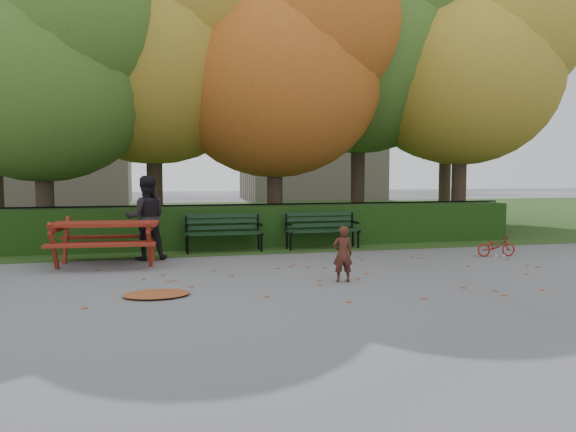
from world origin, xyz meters
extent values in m
plane|color=slate|center=(0.00, 0.00, 0.00)|extent=(90.00, 90.00, 0.00)
plane|color=#1E3C16|center=(0.00, 14.00, 0.01)|extent=(90.00, 90.00, 0.00)
cube|color=#A18F7F|center=(-9.00, 26.00, 7.50)|extent=(10.00, 7.00, 15.00)
cube|color=#A18F7F|center=(8.00, 28.00, 6.00)|extent=(9.00, 6.00, 12.00)
cube|color=black|center=(0.00, 4.50, 0.50)|extent=(13.00, 0.90, 1.00)
cube|color=black|center=(0.00, 5.30, 0.08)|extent=(14.00, 0.04, 0.04)
cube|color=black|center=(0.00, 5.30, 1.00)|extent=(14.00, 0.04, 0.04)
cylinder|color=black|center=(-3.00, 5.30, 0.50)|extent=(0.03, 0.03, 1.00)
cylinder|color=black|center=(0.00, 5.30, 0.50)|extent=(0.03, 0.03, 1.00)
cylinder|color=black|center=(3.00, 5.30, 0.50)|extent=(0.03, 0.03, 1.00)
cylinder|color=black|center=(6.50, 5.30, 0.50)|extent=(0.03, 0.03, 1.00)
cylinder|color=#2E2019|center=(-5.50, 5.80, 1.31)|extent=(0.44, 0.44, 2.62)
ellipsoid|color=#2F5219|center=(-5.50, 5.80, 4.12)|extent=(5.60, 5.60, 5.04)
sphere|color=#2F5219|center=(-4.52, 5.10, 5.38)|extent=(4.20, 4.20, 4.20)
cylinder|color=#2E2019|center=(-2.80, 7.00, 1.57)|extent=(0.44, 0.44, 3.15)
ellipsoid|color=olive|center=(-2.80, 7.00, 4.95)|extent=(6.40, 6.40, 5.76)
sphere|color=olive|center=(-1.68, 6.20, 6.39)|extent=(4.80, 4.80, 4.80)
cylinder|color=#2E2019|center=(0.50, 6.20, 1.40)|extent=(0.44, 0.44, 2.80)
ellipsoid|color=#8D3C0F|center=(0.50, 6.20, 4.40)|extent=(6.00, 6.00, 5.40)
sphere|color=#8D3C0F|center=(1.55, 5.45, 5.75)|extent=(4.50, 4.50, 4.50)
cylinder|color=#2E2019|center=(3.50, 7.50, 1.75)|extent=(0.44, 0.44, 3.50)
ellipsoid|color=#2F5219|center=(3.50, 7.50, 5.50)|extent=(6.80, 6.80, 6.12)
sphere|color=#2F5219|center=(4.69, 6.65, 7.03)|extent=(5.10, 5.10, 5.10)
cylinder|color=#2E2019|center=(6.20, 6.00, 1.49)|extent=(0.44, 0.44, 2.97)
ellipsoid|color=olive|center=(6.20, 6.00, 4.68)|extent=(5.80, 5.80, 5.22)
sphere|color=olive|center=(7.21, 5.28, 5.98)|extent=(4.35, 4.35, 4.35)
sphere|color=#8D3C0F|center=(-6.35, 8.68, 6.71)|extent=(4.95, 4.95, 4.95)
cylinder|color=#2E2019|center=(8.00, 10.00, 1.57)|extent=(0.44, 0.44, 3.15)
ellipsoid|color=#2F5219|center=(8.00, 10.00, 4.95)|extent=(6.00, 6.00, 5.40)
sphere|color=#2F5219|center=(9.05, 9.25, 6.30)|extent=(4.50, 4.50, 4.50)
cube|color=black|center=(-1.30, 3.42, 0.44)|extent=(1.80, 0.12, 0.04)
cube|color=black|center=(-1.30, 3.60, 0.44)|extent=(1.80, 0.12, 0.04)
cube|color=black|center=(-1.30, 3.78, 0.44)|extent=(1.80, 0.12, 0.04)
cube|color=black|center=(-1.30, 3.87, 0.55)|extent=(1.80, 0.05, 0.10)
cube|color=black|center=(-1.30, 3.87, 0.70)|extent=(1.80, 0.05, 0.10)
cube|color=black|center=(-1.30, 3.87, 0.83)|extent=(1.80, 0.05, 0.10)
cube|color=black|center=(-2.15, 3.60, 0.42)|extent=(0.05, 0.55, 0.06)
cube|color=black|center=(-2.15, 3.87, 0.65)|extent=(0.05, 0.05, 0.41)
cylinder|color=black|center=(-2.15, 3.42, 0.22)|extent=(0.05, 0.05, 0.44)
cylinder|color=black|center=(-2.15, 3.78, 0.22)|extent=(0.05, 0.05, 0.44)
cube|color=black|center=(-2.15, 3.62, 0.62)|extent=(0.05, 0.45, 0.04)
cube|color=black|center=(-0.45, 3.60, 0.42)|extent=(0.05, 0.55, 0.06)
cube|color=black|center=(-0.45, 3.87, 0.65)|extent=(0.05, 0.05, 0.41)
cylinder|color=black|center=(-0.45, 3.42, 0.22)|extent=(0.05, 0.05, 0.44)
cylinder|color=black|center=(-0.45, 3.78, 0.22)|extent=(0.05, 0.05, 0.44)
cube|color=black|center=(-0.45, 3.62, 0.62)|extent=(0.05, 0.45, 0.04)
cube|color=black|center=(1.10, 3.42, 0.44)|extent=(1.80, 0.12, 0.04)
cube|color=black|center=(1.10, 3.60, 0.44)|extent=(1.80, 0.12, 0.04)
cube|color=black|center=(1.10, 3.78, 0.44)|extent=(1.80, 0.12, 0.04)
cube|color=black|center=(1.10, 3.87, 0.55)|extent=(1.80, 0.05, 0.10)
cube|color=black|center=(1.10, 3.87, 0.70)|extent=(1.80, 0.05, 0.10)
cube|color=black|center=(1.10, 3.87, 0.83)|extent=(1.80, 0.05, 0.10)
cube|color=black|center=(0.25, 3.60, 0.42)|extent=(0.05, 0.55, 0.06)
cube|color=black|center=(0.25, 3.87, 0.65)|extent=(0.05, 0.05, 0.41)
cylinder|color=black|center=(0.25, 3.42, 0.22)|extent=(0.05, 0.05, 0.44)
cylinder|color=black|center=(0.25, 3.78, 0.22)|extent=(0.05, 0.05, 0.44)
cube|color=black|center=(0.25, 3.62, 0.62)|extent=(0.05, 0.45, 0.04)
cube|color=black|center=(1.95, 3.60, 0.42)|extent=(0.05, 0.55, 0.06)
cube|color=black|center=(1.95, 3.87, 0.65)|extent=(0.05, 0.05, 0.41)
cylinder|color=black|center=(1.95, 3.42, 0.22)|extent=(0.05, 0.05, 0.44)
cylinder|color=black|center=(1.95, 3.78, 0.22)|extent=(0.05, 0.05, 0.44)
cube|color=black|center=(1.95, 3.62, 0.62)|extent=(0.05, 0.45, 0.04)
cube|color=maroon|center=(-3.82, 2.34, 0.83)|extent=(2.09, 1.02, 0.07)
cube|color=maroon|center=(-3.88, 1.67, 0.50)|extent=(2.04, 0.46, 0.06)
cube|color=maroon|center=(-3.76, 3.02, 0.50)|extent=(2.04, 0.46, 0.06)
cube|color=maroon|center=(-4.74, 1.92, 0.45)|extent=(0.12, 0.58, 0.99)
cube|color=maroon|center=(-4.65, 2.93, 0.45)|extent=(0.12, 0.58, 0.99)
cube|color=maroon|center=(-4.69, 2.42, 0.74)|extent=(0.20, 1.52, 0.07)
cube|color=maroon|center=(-2.99, 1.76, 0.45)|extent=(0.12, 0.58, 0.99)
cube|color=maroon|center=(-2.90, 2.77, 0.45)|extent=(0.12, 0.58, 0.99)
cube|color=maroon|center=(-2.95, 2.27, 0.74)|extent=(0.20, 1.52, 0.07)
cube|color=maroon|center=(-3.82, 2.34, 0.45)|extent=(1.80, 0.23, 0.07)
ellipsoid|color=brown|center=(-2.90, -0.77, 0.03)|extent=(1.08, 0.82, 0.07)
imported|color=#461F16|center=(0.18, -0.40, 0.48)|extent=(0.37, 0.26, 0.95)
imported|color=black|center=(-3.04, 2.90, 0.89)|extent=(0.90, 0.71, 1.78)
imported|color=#9A120E|center=(4.44, 1.48, 0.23)|extent=(0.89, 0.39, 0.46)
camera|label=1|loc=(-3.01, -9.30, 1.87)|focal=35.00mm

